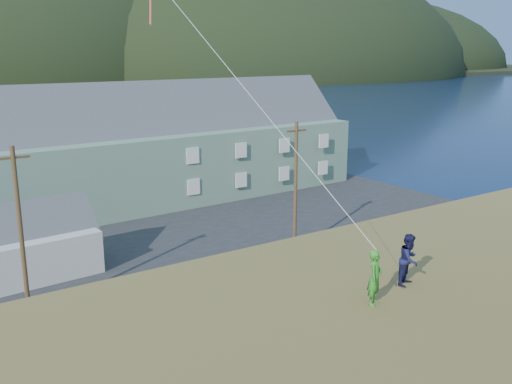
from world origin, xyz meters
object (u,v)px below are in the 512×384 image
shed_white (36,241)px  kite_flyer_navy (409,259)px  lodge (166,145)px  kite_flyer_green (375,277)px

shed_white → kite_flyer_navy: (4.82, -25.38, 5.73)m
lodge → kite_flyer_navy: size_ratio=25.10×
lodge → kite_flyer_navy: (-10.52, -38.67, 2.82)m
lodge → shed_white: lodge is taller
shed_white → lodge: bearing=37.3°
shed_white → kite_flyer_green: 26.58m
shed_white → kite_flyer_green: bearing=-87.0°
lodge → kite_flyer_green: size_ratio=25.09×
kite_flyer_navy → kite_flyer_green: bearing=173.0°
lodge → shed_white: bearing=-141.1°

